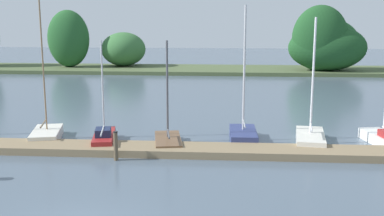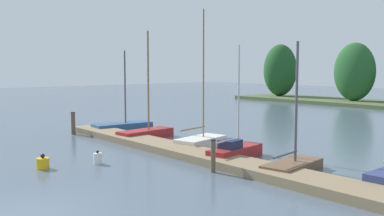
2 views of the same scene
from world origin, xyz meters
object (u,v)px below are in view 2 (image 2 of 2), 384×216
Objects in this scene: sailboat_3 at (236,151)px; channel_buoy_0 at (98,158)px; mooring_piling_0 at (73,123)px; sailboat_4 at (294,165)px; sailboat_1 at (148,132)px; sailboat_2 at (202,141)px; channel_buoy_1 at (43,163)px; sailboat_0 at (124,126)px; mooring_piling_1 at (213,156)px.

channel_buoy_0 is (-3.12, -5.34, -0.13)m from sailboat_3.
sailboat_4 is at bearing 9.93° from mooring_piling_0.
mooring_piling_0 is (-4.25, -2.69, 0.34)m from sailboat_1.
sailboat_2 is 9.07m from mooring_piling_0.
mooring_piling_0 is at bearing 148.16° from channel_buoy_1.
sailboat_1 is (3.61, -0.57, 0.05)m from sailboat_0.
mooring_piling_0 reaches higher than mooring_piling_1.
mooring_piling_1 reaches higher than channel_buoy_1.
sailboat_4 is 3.74× the size of mooring_piling_0.
channel_buoy_1 reaches higher than channel_buoy_0.
sailboat_4 is 15.08m from mooring_piling_0.
sailboat_1 reaches higher than sailboat_3.
mooring_piling_0 is (-14.84, -2.60, 0.40)m from sailboat_4.
sailboat_1 is 6.93m from channel_buoy_0.
sailboat_2 reaches higher than channel_buoy_1.
sailboat_4 is (6.43, -0.75, -0.03)m from sailboat_2.
mooring_piling_1 is 2.10× the size of channel_buoy_1.
sailboat_3 is 3.92× the size of mooring_piling_1.
sailboat_3 reaches higher than channel_buoy_1.
sailboat_0 is 9.92m from channel_buoy_0.
sailboat_2 reaches higher than sailboat_3.
sailboat_1 is 10.59m from sailboat_4.
sailboat_4 is at bearing -100.10° from sailboat_3.
sailboat_3 is 2.79m from mooring_piling_1.
mooring_piling_1 is at bearing 0.32° from mooring_piling_0.
sailboat_4 reaches higher than channel_buoy_0.
channel_buoy_0 is (8.53, -2.75, -0.45)m from mooring_piling_0.
mooring_piling_1 is (1.18, -2.51, 0.29)m from sailboat_3.
channel_buoy_0 is (-6.31, -5.35, -0.05)m from sailboat_4.
sailboat_4 is at bearing 51.47° from mooring_piling_1.
mooring_piling_0 is 1.05× the size of mooring_piling_1.
channel_buoy_0 is at bearing -17.89° from mooring_piling_0.
sailboat_4 is at bearing -109.45° from sailboat_2.
sailboat_3 is 3.73× the size of mooring_piling_0.
channel_buoy_1 is at bearing 163.64° from sailboat_2.
sailboat_0 is at bearing 142.64° from channel_buoy_0.
sailboat_2 is at bearing 73.87° from sailboat_4.
mooring_piling_1 is 7.02m from channel_buoy_1.
sailboat_4 reaches higher than mooring_piling_0.
sailboat_2 is (7.77, 0.08, 0.02)m from sailboat_0.
mooring_piling_0 reaches higher than channel_buoy_0.
sailboat_4 reaches higher than sailboat_3.
sailboat_0 is at bearing 75.19° from sailboat_1.
sailboat_2 reaches higher than sailboat_4.
sailboat_4 is (14.20, -0.67, -0.01)m from sailboat_0.
channel_buoy_1 is (-6.94, -7.51, -0.06)m from sailboat_4.
mooring_piling_0 is at bearing 98.90° from sailboat_2.
mooring_piling_0 reaches higher than channel_buoy_1.
sailboat_3 is at bearing 12.50° from mooring_piling_0.
sailboat_1 is 8.43m from channel_buoy_1.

